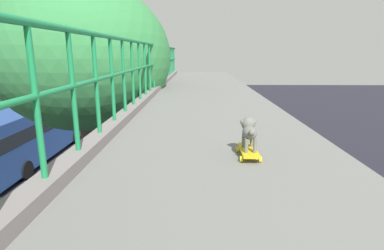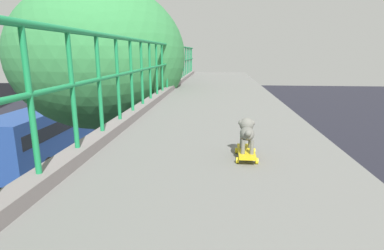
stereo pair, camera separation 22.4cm
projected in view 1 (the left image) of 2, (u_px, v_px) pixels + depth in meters
name	position (u px, v px, depth m)	size (l,w,h in m)	color
city_bus	(30.00, 131.00, 17.95)	(2.58, 10.19, 3.16)	navy
roadside_tree_mid	(83.00, 59.00, 8.45)	(4.83, 4.83, 8.21)	brown
toy_skateboard	(249.00, 151.00, 2.90)	(0.20, 0.43, 0.08)	gold
small_dog	(249.00, 130.00, 2.88)	(0.16, 0.36, 0.29)	slate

